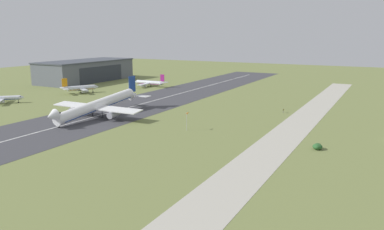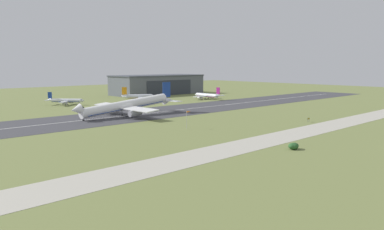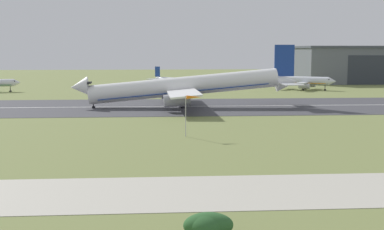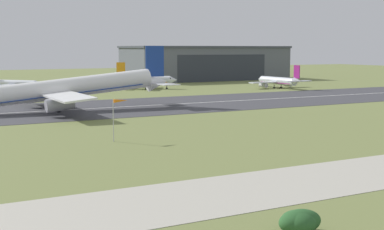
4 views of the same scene
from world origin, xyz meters
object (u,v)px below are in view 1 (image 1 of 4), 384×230
Objects in this scene: airplane_parked_far_east at (81,88)px; runway_sign at (283,110)px; airplane_landing at (98,105)px; airplane_parked_centre at (0,98)px; airplane_parked_west at (149,83)px; shrub_clump at (317,147)px; windsock_pole at (188,114)px.

airplane_parked_far_east reaches higher than runway_sign.
airplane_landing reaches higher than airplane_parked_centre.
airplane_parked_west is 1.18× the size of airplane_parked_centre.
airplane_landing is at bearing -158.48° from airplane_parked_west.
runway_sign is (46.53, -138.47, -1.43)m from airplane_parked_centre.
airplane_parked_west reaches higher than shrub_clump.
windsock_pole is at bearing -91.97° from airplane_landing.
runway_sign is at bearing 25.36° from shrub_clump.
airplane_parked_west is at bearing 66.94° from runway_sign.
airplane_parked_west is (92.63, 36.52, -2.48)m from airplane_landing.
airplane_parked_centre is (0.73, 68.40, -2.44)m from airplane_landing.
airplane_parked_centre is 3.12× the size of windsock_pole.
airplane_parked_far_east is at bearing 64.77° from windsock_pole.
airplane_landing is 99.60m from airplane_parked_west.
airplane_parked_centre is at bearing 88.84° from windsock_pole.
airplane_parked_west reaches higher than runway_sign.
airplane_parked_centre is 114.55m from windsock_pole.
windsock_pole is (2.66, 48.41, 5.21)m from shrub_clump.
airplane_parked_centre reaches higher than windsock_pole.
airplane_landing is 8.39× the size of windsock_pole.
windsock_pole is at bearing -115.23° from airplane_parked_far_east.
shrub_clump is at bearing -93.14° from windsock_pole.
airplane_landing is 84.60m from runway_sign.
shrub_clump is at bearing -92.57° from airplane_landing.
windsock_pole is (-1.58, -46.07, 0.98)m from airplane_landing.
airplane_parked_centre is (-91.90, 31.89, 0.04)m from airplane_parked_west.
airplane_parked_west is 115.85m from runway_sign.
airplane_parked_far_east is (46.06, -11.82, 0.51)m from airplane_parked_centre.
airplane_parked_west reaches higher than airplane_parked_centre.
airplane_parked_far_east reaches higher than shrub_clump.
airplane_landing is 14.93× the size of shrub_clump.
runway_sign is at bearing -113.06° from airplane_parked_west.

